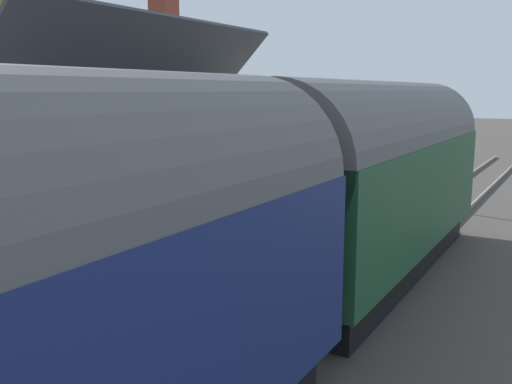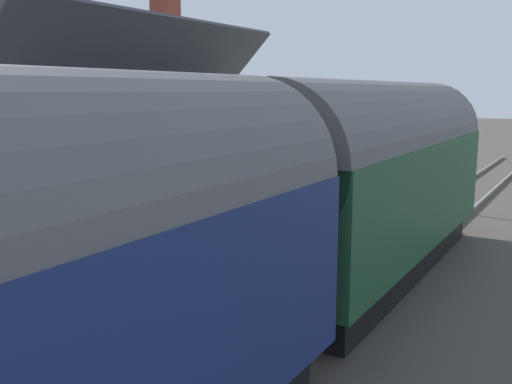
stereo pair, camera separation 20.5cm
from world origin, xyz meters
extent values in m
plane|color=#423D38|center=(0.00, 0.00, 0.00)|extent=(160.00, 160.00, 0.00)
cube|color=#A39B8C|center=(0.00, 4.05, 0.41)|extent=(32.00, 6.10, 0.82)
cube|color=beige|center=(0.00, 1.18, 0.83)|extent=(32.00, 0.36, 0.02)
cube|color=gray|center=(0.00, -1.62, 0.07)|extent=(52.00, 0.08, 0.14)
cube|color=gray|center=(0.00, -0.18, 0.07)|extent=(52.00, 0.08, 0.14)
cube|color=black|center=(0.15, -0.90, 0.35)|extent=(8.77, 2.29, 0.70)
cube|color=#1E4C2D|center=(0.15, -0.90, 1.85)|extent=(9.54, 2.70, 2.30)
cylinder|color=#515154|center=(0.15, -0.90, 3.00)|extent=(9.54, 2.65, 2.65)
cube|color=black|center=(0.15, 0.47, 2.14)|extent=(8.11, 0.03, 0.80)
cylinder|color=black|center=(3.01, -0.90, 0.35)|extent=(0.70, 2.16, 0.70)
cylinder|color=black|center=(-2.71, -0.90, 0.35)|extent=(0.70, 2.16, 0.70)
cube|color=black|center=(4.94, -0.90, 2.25)|extent=(0.04, 2.16, 0.90)
cylinder|color=#F2EDCC|center=(4.96, -0.90, 1.27)|extent=(0.06, 0.24, 0.24)
cube|color=red|center=(5.00, -0.90, 0.82)|extent=(0.16, 2.56, 0.24)
cube|color=silver|center=(-2.09, 4.61, 2.31)|extent=(7.59, 3.42, 2.99)
cube|color=#38383F|center=(-2.09, 3.75, 4.69)|extent=(8.09, 1.95, 2.01)
cube|color=#38383F|center=(-2.09, 5.46, 4.69)|extent=(8.09, 1.95, 2.01)
cylinder|color=#38383F|center=(-2.09, 4.61, 5.57)|extent=(8.09, 0.16, 0.16)
cube|color=brown|center=(-0.25, 4.61, 5.20)|extent=(0.56, 0.56, 2.79)
cube|color=teal|center=(-1.32, 2.88, 1.87)|extent=(0.90, 0.06, 2.10)
cube|color=teal|center=(-2.72, 2.88, 2.52)|extent=(0.80, 0.05, 1.10)
cube|color=teal|center=(0.08, 2.88, 2.52)|extent=(0.80, 0.05, 1.10)
cube|color=brown|center=(4.04, 3.54, 1.27)|extent=(1.41, 0.42, 0.06)
cube|color=brown|center=(4.05, 3.36, 1.50)|extent=(1.40, 0.13, 0.40)
cube|color=black|center=(3.48, 3.53, 1.04)|extent=(0.07, 0.36, 0.44)
cube|color=black|center=(4.60, 3.54, 1.04)|extent=(0.07, 0.36, 0.44)
cone|color=gray|center=(8.26, 1.50, 1.03)|extent=(0.42, 0.42, 0.42)
cylinder|color=gray|center=(8.26, 1.50, 0.85)|extent=(0.23, 0.23, 0.06)
ellipsoid|color=#4C8C2D|center=(8.26, 1.50, 1.41)|extent=(0.50, 0.50, 0.50)
cone|color=#C84063|center=(8.26, 1.50, 1.59)|extent=(0.10, 0.10, 0.20)
cylinder|color=teal|center=(10.66, 5.80, 0.99)|extent=(0.47, 0.47, 0.35)
ellipsoid|color=olive|center=(10.66, 5.80, 1.40)|extent=(0.65, 0.65, 0.65)
cylinder|color=black|center=(5.97, 5.59, 0.97)|extent=(0.44, 0.44, 0.30)
ellipsoid|color=olive|center=(5.97, 5.59, 1.34)|extent=(0.63, 0.63, 0.56)
cone|color=#DD346E|center=(5.97, 5.59, 1.56)|extent=(0.11, 0.11, 0.25)
cone|color=teal|center=(7.08, 2.92, 1.02)|extent=(0.49, 0.49, 0.41)
cylinder|color=teal|center=(7.08, 2.92, 0.85)|extent=(0.27, 0.27, 0.06)
ellipsoid|color=#4C8C2D|center=(7.08, 2.92, 1.42)|extent=(0.54, 0.54, 0.48)
cone|color=#D05F38|center=(7.08, 2.92, 1.61)|extent=(0.12, 0.12, 0.22)
cylinder|color=gray|center=(9.73, 4.53, 0.99)|extent=(0.49, 0.49, 0.34)
ellipsoid|color=#3D8438|center=(9.73, 4.53, 1.41)|extent=(0.72, 0.72, 0.62)
cylinder|color=black|center=(8.84, 1.92, 2.35)|extent=(0.10, 0.10, 3.05)
cylinder|color=black|center=(8.84, 1.92, 3.72)|extent=(0.05, 0.50, 0.05)
cube|color=beige|center=(8.84, 1.92, 4.01)|extent=(0.24, 0.24, 0.32)
cone|color=black|center=(8.84, 1.92, 4.23)|extent=(0.32, 0.32, 0.14)
cylinder|color=black|center=(5.27, 1.93, 1.37)|extent=(0.06, 0.06, 1.10)
cylinder|color=black|center=(5.87, 1.93, 1.37)|extent=(0.06, 0.06, 1.10)
cube|color=maroon|center=(5.57, 1.93, 2.14)|extent=(0.90, 0.06, 0.44)
cube|color=black|center=(5.57, 1.93, 2.14)|extent=(0.96, 0.03, 0.50)
cylinder|color=#4C3828|center=(9.26, 15.67, 1.60)|extent=(0.37, 0.37, 3.20)
ellipsoid|color=#4C8C2D|center=(9.26, 15.67, 4.53)|extent=(3.86, 3.75, 3.82)
cylinder|color=#4C3828|center=(2.99, 15.63, 1.97)|extent=(0.27, 0.27, 3.94)
camera|label=1|loc=(-12.22, -4.96, 4.11)|focal=40.42mm
camera|label=2|loc=(-12.12, -5.14, 4.11)|focal=40.42mm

